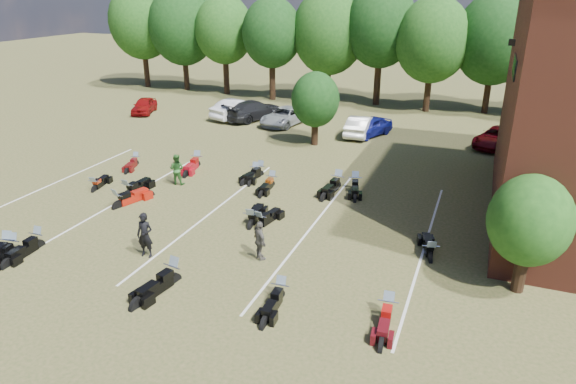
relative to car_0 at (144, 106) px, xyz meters
The scene contains 35 objects.
ground 26.54m from the car_0, 45.94° to the right, with size 160.00×160.00×0.00m, color brown.
car_0 is the anchor object (origin of this frame).
car_1 8.31m from the car_0, ahead, with size 1.68×4.81×1.58m, color silver.
car_2 12.59m from the car_0, ahead, with size 2.23×4.84×1.35m, color gray.
car_3 9.72m from the car_0, ahead, with size 2.17×5.34×1.55m, color black.
car_4 19.45m from the car_0, ahead, with size 1.61×3.99×1.36m, color navy.
car_5 18.80m from the car_0, ahead, with size 1.52×4.37×1.44m, color beige.
car_6 28.04m from the car_0, ahead, with size 2.14×4.65×1.29m, color #4E040A.
car_7 30.03m from the car_0, ahead, with size 2.07×5.10×1.48m, color #343439.
person_black 25.70m from the car_0, 53.92° to the right, with size 0.68×0.45×1.86m, color black.
person_green 17.89m from the car_0, 48.49° to the right, with size 0.83×0.64×1.70m, color #285C22.
person_grey 27.47m from the car_0, 44.80° to the right, with size 0.96×0.40×1.63m, color #545048.
motorcycle_0 24.76m from the car_0, 66.59° to the right, with size 0.79×2.48×1.38m, color black, non-canonical shape.
motorcycle_1 24.78m from the car_0, 66.07° to the right, with size 0.74×2.32×1.29m, color black, non-canonical shape.
motorcycle_2 24.22m from the car_0, 64.31° to the right, with size 0.73×2.28×1.27m, color black, non-canonical shape.
motorcycle_3 28.03m from the car_0, 52.04° to the right, with size 0.80×2.51×1.40m, color black, non-canonical shape.
motorcycle_4 30.39m from the car_0, 45.50° to the right, with size 0.69×2.17×1.21m, color black, non-canonical shape.
motorcycle_6 32.83m from the car_0, 40.52° to the right, with size 0.71×2.24×1.25m, color #460A0F, non-canonical shape.
motorcycle_7 20.41m from the car_0, 57.64° to the right, with size 0.80×2.50×1.39m, color #98170B, non-canonical shape.
motorcycle_8 17.93m from the car_0, 62.39° to the right, with size 0.64×2.02×1.13m, color black, non-canonical shape.
motorcycle_9 19.05m from the car_0, 56.63° to the right, with size 0.77×2.42×1.35m, color black, non-canonical shape.
motorcycle_10 24.58m from the car_0, 43.25° to the right, with size 0.75×2.34×1.31m, color black, non-canonical shape.
motorcycle_11 24.87m from the car_0, 42.51° to the right, with size 0.69×2.17×1.21m, color black, non-canonical shape.
motorcycle_13 30.85m from the car_0, 33.30° to the right, with size 0.70×2.19×1.22m, color black, non-canonical shape.
motorcycle_14 13.96m from the car_0, 56.21° to the right, with size 0.64×2.00×1.12m, color #510B0C, non-canonical shape.
motorcycle_15 15.46m from the car_0, 42.74° to the right, with size 0.78×2.44×1.36m, color maroon, non-canonical shape.
motorcycle_16 18.69m from the car_0, 35.03° to the right, with size 0.65×2.04×1.14m, color black, non-canonical shape.
motorcycle_17 20.56m from the car_0, 35.20° to the right, with size 0.69×2.15×1.20m, color black, non-canonical shape.
motorcycle_18 18.81m from the car_0, 34.31° to the right, with size 0.71×2.23×1.25m, color black, non-canonical shape.
motorcycle_19 22.91m from the car_0, 28.20° to the right, with size 0.80×2.53×1.41m, color black, non-canonical shape.
motorcycle_20 23.57m from the car_0, 26.54° to the right, with size 0.74×2.33×1.30m, color black, non-canonical shape.
tree_line 20.87m from the car_0, 29.65° to the left, with size 56.00×6.00×9.79m.
young_tree_near_building 34.19m from the car_0, 31.97° to the right, with size 2.80×2.80×4.16m.
young_tree_midfield 17.01m from the car_0, 12.23° to the right, with size 3.20×3.20×4.70m.
parking_lines 22.30m from the car_0, 46.12° to the right, with size 20.10×14.00×0.01m.
Camera 1 is at (8.60, -16.58, 10.13)m, focal length 32.00 mm.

